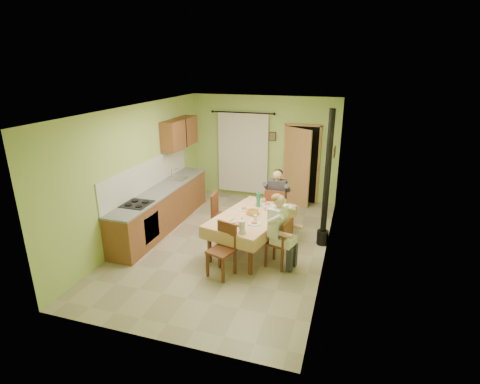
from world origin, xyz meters
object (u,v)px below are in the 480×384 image
(man_far, at_px, (277,194))
(man_right, at_px, (279,223))
(chair_near, at_px, (222,260))
(chair_right, at_px, (279,252))
(stove_flue, at_px, (326,198))
(dining_table, at_px, (251,232))
(chair_far, at_px, (276,218))
(chair_left, at_px, (223,224))

(man_far, distance_m, man_right, 1.57)
(chair_near, height_order, chair_right, chair_near)
(stove_flue, bearing_deg, dining_table, -153.30)
(chair_far, bearing_deg, chair_near, -103.02)
(stove_flue, bearing_deg, chair_far, 161.16)
(dining_table, bearing_deg, chair_near, -89.46)
(man_right, bearing_deg, man_far, 28.97)
(stove_flue, bearing_deg, chair_left, -172.03)
(chair_near, distance_m, stove_flue, 2.49)
(man_far, bearing_deg, dining_table, -103.92)
(dining_table, xyz_separation_m, stove_flue, (1.36, 0.68, 0.65))
(chair_far, distance_m, chair_right, 1.57)
(dining_table, height_order, chair_right, chair_right)
(chair_far, bearing_deg, chair_right, -75.04)
(dining_table, distance_m, chair_far, 1.09)
(chair_near, distance_m, man_right, 1.23)
(chair_far, xyz_separation_m, chair_right, (0.39, -1.52, -0.00))
(dining_table, bearing_deg, chair_left, 165.85)
(man_far, bearing_deg, man_right, -75.58)
(chair_right, height_order, chair_left, chair_left)
(chair_right, xyz_separation_m, man_far, (-0.39, 1.53, 0.59))
(chair_far, height_order, stove_flue, stove_flue)
(man_right, bearing_deg, chair_right, -90.00)
(dining_table, relative_size, chair_right, 2.28)
(dining_table, relative_size, chair_near, 2.22)
(chair_far, bearing_deg, man_far, 90.00)
(stove_flue, bearing_deg, chair_near, -132.21)
(chair_near, height_order, man_far, man_far)
(chair_far, distance_m, man_right, 1.67)
(chair_right, relative_size, stove_flue, 0.34)
(chair_right, height_order, man_far, man_far)
(chair_left, xyz_separation_m, man_far, (1.03, 0.68, 0.59))
(man_far, xyz_separation_m, man_right, (0.38, -1.53, 0.00))
(dining_table, distance_m, man_far, 1.21)
(dining_table, relative_size, stove_flue, 0.77)
(chair_right, bearing_deg, man_right, 90.00)
(man_far, bearing_deg, chair_left, -145.93)
(stove_flue, bearing_deg, man_far, 160.44)
(chair_far, relative_size, chair_right, 1.07)
(chair_left, bearing_deg, dining_table, 59.76)
(man_far, height_order, stove_flue, stove_flue)
(chair_left, height_order, stove_flue, stove_flue)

